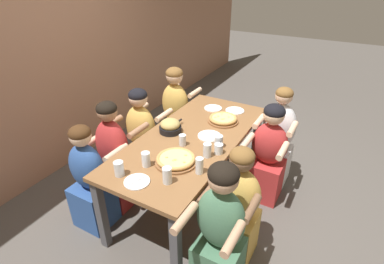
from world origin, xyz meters
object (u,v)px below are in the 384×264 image
(drinking_glass_g, at_px, (167,176))
(skillet_bowl, at_px, (170,126))
(empty_plate_a, at_px, (235,111))
(drinking_glass_f, at_px, (218,142))
(diner_near_right, at_px, (277,141))
(diner_far_center, at_px, (142,141))
(drinking_glass_e, at_px, (207,151))
(empty_plate_b, at_px, (137,182))
(drinking_glass_c, at_px, (119,169))
(diner_near_midright, at_px, (268,157))
(diner_far_right, at_px, (176,114))
(pizza_board_main, at_px, (223,119))
(empty_plate_d, at_px, (213,108))
(drinking_glass_d, at_px, (146,160))
(diner_near_midleft, at_px, (237,210))
(pizza_board_second, at_px, (176,160))
(diner_far_midleft, at_px, (115,160))
(empty_plate_c, at_px, (209,136))
(diner_near_left, at_px, (220,234))
(cocktail_glass_blue, at_px, (219,149))
(diner_far_left, at_px, (90,182))
(drinking_glass_b, at_px, (199,166))
(drinking_glass_a, at_px, (182,141))

(drinking_glass_g, bearing_deg, skillet_bowl, 31.14)
(empty_plate_a, bearing_deg, drinking_glass_f, -168.72)
(drinking_glass_f, bearing_deg, diner_near_right, -23.68)
(diner_far_center, bearing_deg, drinking_glass_e, -16.11)
(empty_plate_b, height_order, drinking_glass_c, drinking_glass_c)
(skillet_bowl, height_order, diner_near_midright, diner_near_midright)
(drinking_glass_e, relative_size, diner_far_right, 0.11)
(drinking_glass_e, bearing_deg, skillet_bowl, 67.47)
(diner_near_midright, distance_m, diner_far_center, 1.37)
(diner_near_midright, height_order, diner_far_center, diner_far_center)
(pizza_board_main, xyz_separation_m, diner_near_right, (0.33, -0.52, -0.29))
(empty_plate_d, bearing_deg, drinking_glass_c, 176.01)
(drinking_glass_d, distance_m, diner_near_midleft, 0.85)
(pizza_board_second, bearing_deg, diner_far_midleft, 87.58)
(pizza_board_second, relative_size, empty_plate_c, 1.59)
(empty_plate_c, relative_size, diner_near_left, 0.20)
(empty_plate_c, height_order, empty_plate_d, same)
(pizza_board_main, xyz_separation_m, cocktail_glass_blue, (-0.57, -0.21, 0.01))
(diner_near_left, bearing_deg, drinking_glass_d, -12.06)
(diner_near_right, relative_size, diner_far_left, 1.07)
(pizza_board_main, bearing_deg, drinking_glass_d, 167.54)
(pizza_board_second, bearing_deg, diner_near_midleft, -87.94)
(cocktail_glass_blue, distance_m, diner_far_right, 1.37)
(pizza_board_main, xyz_separation_m, diner_far_center, (-0.40, 0.79, -0.29))
(diner_far_left, bearing_deg, drinking_glass_b, 15.46)
(pizza_board_main, bearing_deg, diner_far_right, 68.70)
(drinking_glass_g, bearing_deg, drinking_glass_a, 18.80)
(empty_plate_a, height_order, diner_far_right, diner_far_right)
(drinking_glass_a, relative_size, drinking_glass_g, 0.79)
(pizza_board_main, distance_m, drinking_glass_b, 0.93)
(drinking_glass_f, bearing_deg, diner_far_left, 126.07)
(pizza_board_main, distance_m, pizza_board_second, 0.88)
(pizza_board_second, bearing_deg, diner_far_center, 57.37)
(empty_plate_c, bearing_deg, empty_plate_b, 168.98)
(empty_plate_d, xyz_separation_m, diner_far_midleft, (-1.09, 0.56, -0.25))
(drinking_glass_c, relative_size, diner_far_midleft, 0.11)
(skillet_bowl, xyz_separation_m, drinking_glass_d, (-0.58, -0.14, -0.01))
(empty_plate_c, distance_m, drinking_glass_f, 0.21)
(empty_plate_d, relative_size, diner_far_midleft, 0.17)
(drinking_glass_f, bearing_deg, pizza_board_second, 152.07)
(diner_far_left, xyz_separation_m, diner_far_midleft, (0.34, 0.00, 0.04))
(diner_far_center, xyz_separation_m, diner_far_right, (0.71, 0.00, 0.02))
(cocktail_glass_blue, bearing_deg, drinking_glass_a, 96.38)
(drinking_glass_d, xyz_separation_m, diner_near_right, (1.36, -0.75, -0.31))
(drinking_glass_e, bearing_deg, diner_near_midright, -29.63)
(drinking_glass_b, height_order, drinking_glass_e, drinking_glass_b)
(drinking_glass_a, height_order, drinking_glass_c, drinking_glass_c)
(drinking_glass_a, xyz_separation_m, drinking_glass_b, (-0.30, -0.33, 0.02))
(diner_near_midleft, bearing_deg, empty_plate_d, -55.47)
(drinking_glass_a, bearing_deg, drinking_glass_d, 167.43)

